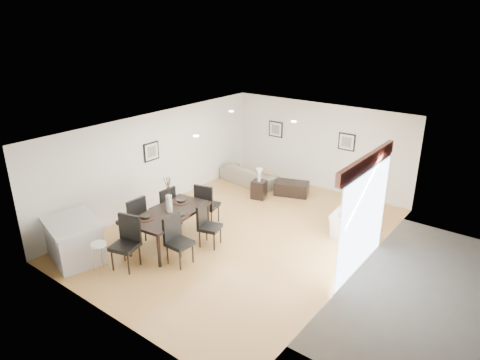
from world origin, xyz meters
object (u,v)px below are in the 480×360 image
Objects in this scene: dining_chair_wfar at (165,206)px; dining_chair_enear at (176,237)px; sofa at (249,175)px; dining_chair_efar at (206,222)px; armchair at (353,226)px; coffee_table at (292,188)px; dining_chair_head at (127,239)px; side_table at (259,190)px; bar_stool at (99,248)px; dining_chair_foot at (206,203)px; dining_chair_wnear at (134,218)px; dining_table at (170,215)px; kitchen_island at (74,240)px.

dining_chair_wfar is 1.74m from dining_chair_enear.
dining_chair_efar reaches higher than sofa.
sofa is at bearing -22.87° from armchair.
dining_chair_efar reaches higher than coffee_table.
side_table is at bearing 73.19° from dining_chair_head.
dining_chair_enear is at bearing 52.95° from bar_stool.
dining_chair_foot is 2.33m from side_table.
dining_chair_efar is (0.01, 0.98, -0.03)m from dining_chair_enear.
dining_chair_wnear is 1.01m from dining_chair_wfar.
dining_chair_wnear is 1.01× the size of dining_chair_head.
dining_chair_efar is 1.03m from dining_chair_foot.
dining_chair_wfar is 0.97× the size of dining_chair_foot.
dining_chair_wnear reaches higher than sofa.
dining_chair_foot reaches higher than bar_stool.
sofa is 3.66× the size of side_table.
dining_chair_head is at bearing 74.98° from dining_chair_foot.
dining_chair_enear reaches higher than sofa.
coffee_table is (0.01, 3.89, -0.39)m from dining_chair_efar.
dining_chair_enear reaches higher than coffee_table.
dining_table is 1.25m from dining_chair_head.
armchair is at bearing 168.55° from sofa.
dining_chair_enear is at bearing 47.89° from armchair.
dining_chair_wnear reaches higher than armchair.
sofa is 3.24m from dining_chair_foot.
armchair is 0.65× the size of kitchen_island.
bar_stool is at bearing 70.66° from dining_chair_foot.
dining_chair_head is at bearing 21.81° from dining_chair_wfar.
dining_chair_head is 0.75× the size of kitchen_island.
side_table is (0.12, 4.78, -0.39)m from dining_chair_head.
dining_table is at bearing 107.70° from dining_chair_efar.
dining_chair_foot is (0.02, 1.24, -0.11)m from dining_table.
armchair reaches higher than sofa.
sofa is at bearing 140.38° from side_table.
dining_chair_efar reaches higher than kitchen_island.
dining_chair_foot is 3.24m from coffee_table.
armchair is 0.88× the size of dining_chair_foot.
bar_stool reaches higher than side_table.
dining_chair_head is 4.80m from side_table.
dining_chair_wnear reaches higher than dining_chair_head.
dining_chair_wnear is at bearing 53.60° from dining_chair_foot.
dining_chair_wnear reaches higher than side_table.
dining_chair_efar is 1.48× the size of bar_stool.
armchair is at bearing -11.33° from side_table.
dining_chair_wfar is 0.94× the size of dining_chair_head.
dining_chair_foot is at bearing 22.17° from armchair.
dining_chair_head is 2.17× the size of side_table.
kitchen_island is 0.94m from bar_stool.
dining_chair_wfar is (-4.08, -2.38, 0.29)m from armchair.
dining_chair_head is (-0.03, -1.24, -0.09)m from dining_table.
dining_chair_enear is 1.05× the size of dining_chair_efar.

